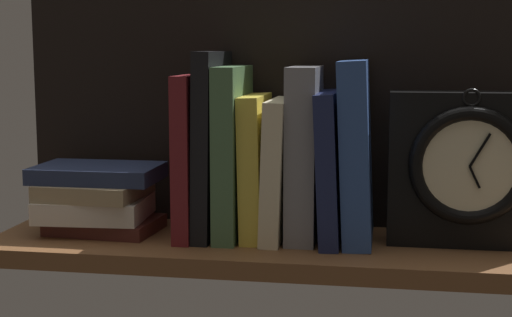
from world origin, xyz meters
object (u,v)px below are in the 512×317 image
book_maroon_dawkins (193,155)px  book_cream_twain (278,169)px  book_yellow_seinlanguage (256,166)px  book_gray_chess (304,153)px  book_black_skeptic (212,144)px  book_green_romantic (233,152)px  book_blue_modern (356,151)px  book_navy_bierce (330,166)px  book_stack_side (98,197)px  framed_clock (467,168)px

book_maroon_dawkins → book_cream_twain: (12.10, 0.00, -1.68)cm
book_yellow_seinlanguage → book_gray_chess: 7.04cm
book_black_skeptic → book_green_romantic: bearing=0.0°
book_blue_modern → book_navy_bierce: bearing=180.0°
book_yellow_seinlanguage → book_blue_modern: bearing=0.0°
book_cream_twain → book_gray_chess: (3.66, 0.00, 2.27)cm
book_gray_chess → book_green_romantic: bearing=180.0°
book_maroon_dawkins → book_navy_bierce: 19.42cm
book_maroon_dawkins → book_green_romantic: book_green_romantic is taller
book_yellow_seinlanguage → book_navy_bierce: bearing=0.0°
book_maroon_dawkins → book_green_romantic: 5.75cm
book_maroon_dawkins → book_navy_bierce: size_ratio=1.11×
book_black_skeptic → book_blue_modern: 20.22cm
book_maroon_dawkins → book_stack_side: size_ratio=1.27×
book_cream_twain → book_stack_side: book_cream_twain is taller
book_maroon_dawkins → book_stack_side: 15.51cm
book_black_skeptic → book_stack_side: (-16.79, -1.00, -7.96)cm
book_maroon_dawkins → book_navy_bierce: book_maroon_dawkins is taller
book_yellow_seinlanguage → book_stack_side: book_yellow_seinlanguage is taller
book_yellow_seinlanguage → book_cream_twain: book_yellow_seinlanguage is taller
book_navy_bierce → book_black_skeptic: bearing=180.0°
book_gray_chess → book_yellow_seinlanguage: bearing=180.0°
book_black_skeptic → book_green_romantic: size_ratio=1.08×
book_stack_side → book_maroon_dawkins: bearing=4.0°
book_cream_twain → framed_clock: framed_clock is taller
book_cream_twain → book_blue_modern: (10.79, 0.00, 2.70)cm
book_maroon_dawkins → framed_clock: 37.62cm
book_navy_bierce → framed_clock: framed_clock is taller
book_green_romantic → book_gray_chess: same height
book_green_romantic → book_blue_modern: (17.18, 0.00, 0.43)cm
book_cream_twain → framed_clock: 25.53cm
book_gray_chess → book_stack_side: 30.69cm
book_yellow_seinlanguage → book_maroon_dawkins: bearing=180.0°
book_black_skeptic → book_stack_side: size_ratio=1.45×
book_yellow_seinlanguage → book_gray_chess: book_gray_chess is taller
book_cream_twain → book_gray_chess: book_gray_chess is taller
book_gray_chess → book_maroon_dawkins: bearing=180.0°
book_green_romantic → book_yellow_seinlanguage: bearing=0.0°
book_yellow_seinlanguage → book_blue_modern: (13.88, 0.00, 2.42)cm
book_yellow_seinlanguage → book_navy_bierce: 10.39cm
book_blue_modern → framed_clock: size_ratio=1.16×
book_yellow_seinlanguage → book_blue_modern: 14.09cm
book_green_romantic → book_gray_chess: bearing=0.0°
book_gray_chess → book_navy_bierce: book_gray_chess is taller
book_green_romantic → book_navy_bierce: 13.78cm
book_maroon_dawkins → book_gray_chess: (15.76, 0.00, 0.58)cm
book_maroon_dawkins → book_yellow_seinlanguage: bearing=0.0°
book_gray_chess → framed_clock: book_gray_chess is taller
book_cream_twain → book_blue_modern: book_blue_modern is taller
book_black_skeptic → book_green_romantic: (3.04, 0.00, -1.02)cm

